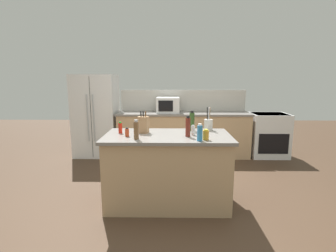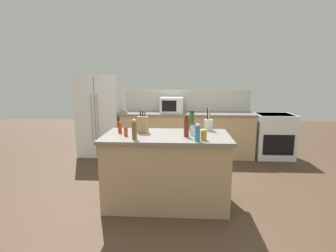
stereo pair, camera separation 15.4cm
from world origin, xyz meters
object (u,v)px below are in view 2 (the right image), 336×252
object	(u,v)px
spice_jar_paprika	(126,132)
hot_sauce_bottle	(120,128)
dish_soap_bottle	(197,133)
vinegar_bottle	(186,127)
microwave	(172,105)
utensil_crock	(208,124)
pepper_grinder	(134,130)
honey_jar	(204,135)
refrigerator	(101,115)
olive_oil_bottle	(192,121)
knife_block	(143,124)
salt_shaker	(192,131)
range_oven	(273,136)

from	to	relation	value
spice_jar_paprika	hot_sauce_bottle	bearing A→B (deg)	122.40
dish_soap_bottle	vinegar_bottle	bearing A→B (deg)	118.54
hot_sauce_bottle	dish_soap_bottle	distance (m)	1.09
microwave	utensil_crock	bearing A→B (deg)	-72.20
utensil_crock	spice_jar_paprika	xyz separation A→B (m)	(-1.08, -0.43, -0.03)
pepper_grinder	honey_jar	bearing A→B (deg)	-1.31
refrigerator	olive_oil_bottle	size ratio (longest dim) A/B	6.18
knife_block	olive_oil_bottle	size ratio (longest dim) A/B	1.03
spice_jar_paprika	salt_shaker	distance (m)	0.84
honey_jar	salt_shaker	size ratio (longest dim) A/B	0.99
knife_block	range_oven	bearing A→B (deg)	54.35
utensil_crock	pepper_grinder	xyz separation A→B (m)	(-0.94, -0.58, 0.03)
honey_jar	utensil_crock	bearing A→B (deg)	79.64
microwave	hot_sauce_bottle	size ratio (longest dim) A/B	3.16
honey_jar	vinegar_bottle	distance (m)	0.28
range_oven	utensil_crock	size ratio (longest dim) A/B	2.87
range_oven	utensil_crock	world-z (taller)	utensil_crock
hot_sauce_bottle	dish_soap_bottle	bearing A→B (deg)	-22.36
microwave	refrigerator	bearing A→B (deg)	178.10
spice_jar_paprika	vinegar_bottle	distance (m)	0.77
hot_sauce_bottle	honey_jar	world-z (taller)	hot_sauce_bottle
olive_oil_bottle	hot_sauce_bottle	bearing A→B (deg)	-169.26
spice_jar_paprika	dish_soap_bottle	bearing A→B (deg)	-14.15
refrigerator	range_oven	bearing A→B (deg)	-0.80
spice_jar_paprika	salt_shaker	xyz separation A→B (m)	(0.84, 0.10, 0.01)
hot_sauce_bottle	pepper_grinder	bearing A→B (deg)	-53.03
olive_oil_bottle	dish_soap_bottle	world-z (taller)	olive_oil_bottle
microwave	knife_block	xyz separation A→B (m)	(-0.29, -2.09, -0.05)
spice_jar_paprika	olive_oil_bottle	bearing A→B (deg)	23.98
utensil_crock	olive_oil_bottle	distance (m)	0.25
utensil_crock	salt_shaker	size ratio (longest dim) A/B	2.48
microwave	utensil_crock	xyz separation A→B (m)	(0.60, -1.87, -0.08)
olive_oil_bottle	pepper_grinder	bearing A→B (deg)	-143.15
utensil_crock	olive_oil_bottle	xyz separation A→B (m)	(-0.24, -0.06, 0.05)
refrigerator	salt_shaker	distance (m)	2.96
honey_jar	range_oven	bearing A→B (deg)	56.14
refrigerator	spice_jar_paprika	xyz separation A→B (m)	(1.07, -2.35, 0.13)
pepper_grinder	vinegar_bottle	size ratio (longest dim) A/B	0.90
hot_sauce_bottle	spice_jar_paprika	bearing A→B (deg)	-57.60
hot_sauce_bottle	spice_jar_paprika	xyz separation A→B (m)	(0.12, -0.19, -0.02)
salt_shaker	vinegar_bottle	bearing A→B (deg)	-128.75
microwave	spice_jar_paprika	size ratio (longest dim) A/B	4.29
refrigerator	utensil_crock	xyz separation A→B (m)	(2.15, -1.92, 0.16)
refrigerator	pepper_grinder	world-z (taller)	refrigerator
olive_oil_bottle	spice_jar_paprika	bearing A→B (deg)	-156.02
hot_sauce_bottle	vinegar_bottle	world-z (taller)	vinegar_bottle
refrigerator	dish_soap_bottle	size ratio (longest dim) A/B	8.55
range_oven	dish_soap_bottle	xyz separation A→B (m)	(-1.74, -2.53, 0.57)
utensil_crock	dish_soap_bottle	size ratio (longest dim) A/B	1.58
refrigerator	pepper_grinder	size ratio (longest dim) A/B	7.35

